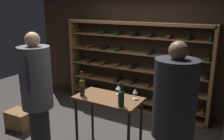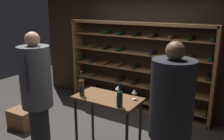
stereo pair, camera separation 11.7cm
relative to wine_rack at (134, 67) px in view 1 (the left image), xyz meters
The scene contains 10 objects.
back_wall 0.47m from the wine_rack, 57.54° to the left, with size 5.76×0.10×2.75m, color #332319.
wine_rack is the anchor object (origin of this frame).
tasting_table 1.81m from the wine_rack, 77.67° to the right, with size 1.01×0.54×0.96m.
person_bystander_red_print 2.59m from the wine_rack, 55.26° to the right, with size 0.49×0.49×1.95m.
person_host_in_suit 2.40m from the wine_rack, 101.69° to the right, with size 0.45×0.46×1.96m.
wine_crate 2.57m from the wine_rack, 128.17° to the right, with size 0.48×0.34×0.36m, color brown.
wine_bottle_amber_reserve 2.09m from the wine_rack, 70.14° to the right, with size 0.09×0.09×0.35m.
wine_bottle_green_slim 1.90m from the wine_rack, 89.92° to the right, with size 0.08×0.08×0.39m.
wine_glass_stemmed_center 1.65m from the wine_rack, 73.78° to the right, with size 0.08×0.08×0.15m.
wine_glass_stemmed_left 1.79m from the wine_rack, 64.79° to the right, with size 0.07×0.07×0.16m.
Camera 1 is at (1.97, -3.09, 2.31)m, focal length 38.25 mm.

